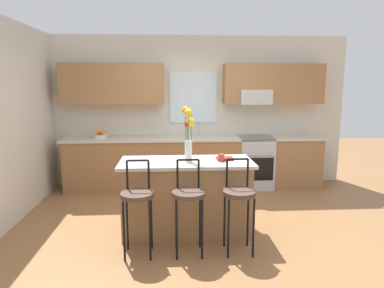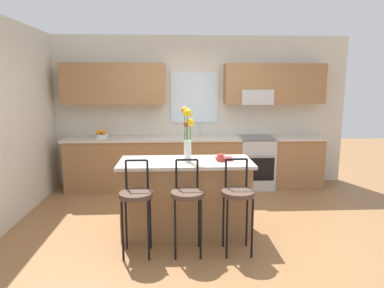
{
  "view_description": "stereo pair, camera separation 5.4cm",
  "coord_description": "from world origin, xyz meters",
  "px_view_note": "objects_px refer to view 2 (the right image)",
  "views": [
    {
      "loc": [
        -0.42,
        -4.28,
        1.85
      ],
      "look_at": [
        -0.12,
        0.55,
        1.0
      ],
      "focal_mm": 32.1,
      "sensor_mm": 36.0,
      "label": 1
    },
    {
      "loc": [
        -0.37,
        -4.28,
        1.85
      ],
      "look_at": [
        -0.12,
        0.55,
        1.0
      ],
      "focal_mm": 32.1,
      "sensor_mm": 36.0,
      "label": 2
    }
  ],
  "objects_px": {
    "oven_range": "(255,162)",
    "mug_ceramic": "(221,158)",
    "fruit_bowl_oranges": "(101,135)",
    "bar_stool_near": "(136,199)",
    "flower_vase": "(188,132)",
    "bar_stool_middle": "(187,198)",
    "cookbook": "(224,159)",
    "kitchen_island": "(186,196)",
    "bar_stool_far": "(238,197)"
  },
  "relations": [
    {
      "from": "oven_range",
      "to": "fruit_bowl_oranges",
      "type": "xyz_separation_m",
      "value": [
        -2.73,
        0.03,
        0.51
      ]
    },
    {
      "from": "bar_stool_middle",
      "to": "oven_range",
      "type": "bearing_deg",
      "value": 61.36
    },
    {
      "from": "oven_range",
      "to": "mug_ceramic",
      "type": "bearing_deg",
      "value": -115.12
    },
    {
      "from": "cookbook",
      "to": "kitchen_island",
      "type": "bearing_deg",
      "value": -177.2
    },
    {
      "from": "fruit_bowl_oranges",
      "to": "bar_stool_far",
      "type": "bearing_deg",
      "value": -51.19
    },
    {
      "from": "bar_stool_far",
      "to": "fruit_bowl_oranges",
      "type": "distance_m",
      "value": 3.15
    },
    {
      "from": "flower_vase",
      "to": "mug_ceramic",
      "type": "relative_size",
      "value": 7.44
    },
    {
      "from": "bar_stool_far",
      "to": "mug_ceramic",
      "type": "relative_size",
      "value": 11.58
    },
    {
      "from": "cookbook",
      "to": "bar_stool_far",
      "type": "bearing_deg",
      "value": -83.03
    },
    {
      "from": "bar_stool_middle",
      "to": "cookbook",
      "type": "distance_m",
      "value": 0.81
    },
    {
      "from": "cookbook",
      "to": "fruit_bowl_oranges",
      "type": "bearing_deg",
      "value": 135.51
    },
    {
      "from": "flower_vase",
      "to": "cookbook",
      "type": "relative_size",
      "value": 3.35
    },
    {
      "from": "fruit_bowl_oranges",
      "to": "bar_stool_middle",
      "type": "bearing_deg",
      "value": -59.92
    },
    {
      "from": "flower_vase",
      "to": "oven_range",
      "type": "bearing_deg",
      "value": 55.91
    },
    {
      "from": "kitchen_island",
      "to": "flower_vase",
      "type": "height_order",
      "value": "flower_vase"
    },
    {
      "from": "bar_stool_near",
      "to": "bar_stool_far",
      "type": "distance_m",
      "value": 1.1
    },
    {
      "from": "bar_stool_far",
      "to": "mug_ceramic",
      "type": "distance_m",
      "value": 0.62
    },
    {
      "from": "bar_stool_middle",
      "to": "cookbook",
      "type": "xyz_separation_m",
      "value": [
        0.48,
        0.58,
        0.3
      ]
    },
    {
      "from": "oven_range",
      "to": "kitchen_island",
      "type": "xyz_separation_m",
      "value": [
        -1.32,
        -1.85,
        0.0
      ]
    },
    {
      "from": "bar_stool_middle",
      "to": "fruit_bowl_oranges",
      "type": "distance_m",
      "value": 2.84
    },
    {
      "from": "bar_stool_middle",
      "to": "flower_vase",
      "type": "distance_m",
      "value": 0.82
    },
    {
      "from": "cookbook",
      "to": "fruit_bowl_oranges",
      "type": "relative_size",
      "value": 0.83
    },
    {
      "from": "oven_range",
      "to": "bar_stool_near",
      "type": "height_order",
      "value": "bar_stool_near"
    },
    {
      "from": "kitchen_island",
      "to": "bar_stool_near",
      "type": "relative_size",
      "value": 1.56
    },
    {
      "from": "bar_stool_middle",
      "to": "bar_stool_far",
      "type": "xyz_separation_m",
      "value": [
        0.55,
        0.0,
        0.0
      ]
    },
    {
      "from": "flower_vase",
      "to": "mug_ceramic",
      "type": "bearing_deg",
      "value": 0.82
    },
    {
      "from": "bar_stool_middle",
      "to": "bar_stool_far",
      "type": "bearing_deg",
      "value": 0.0
    },
    {
      "from": "bar_stool_near",
      "to": "fruit_bowl_oranges",
      "type": "height_order",
      "value": "fruit_bowl_oranges"
    },
    {
      "from": "bar_stool_far",
      "to": "flower_vase",
      "type": "height_order",
      "value": "flower_vase"
    },
    {
      "from": "cookbook",
      "to": "flower_vase",
      "type": "bearing_deg",
      "value": -169.66
    },
    {
      "from": "bar_stool_near",
      "to": "flower_vase",
      "type": "xyz_separation_m",
      "value": [
        0.57,
        0.5,
        0.66
      ]
    },
    {
      "from": "oven_range",
      "to": "bar_stool_far",
      "type": "xyz_separation_m",
      "value": [
        -0.77,
        -2.41,
        0.18
      ]
    },
    {
      "from": "bar_stool_middle",
      "to": "mug_ceramic",
      "type": "relative_size",
      "value": 11.58
    },
    {
      "from": "bar_stool_far",
      "to": "cookbook",
      "type": "distance_m",
      "value": 0.66
    },
    {
      "from": "oven_range",
      "to": "mug_ceramic",
      "type": "height_order",
      "value": "mug_ceramic"
    },
    {
      "from": "bar_stool_near",
      "to": "flower_vase",
      "type": "height_order",
      "value": "flower_vase"
    },
    {
      "from": "oven_range",
      "to": "flower_vase",
      "type": "xyz_separation_m",
      "value": [
        -1.3,
        -1.91,
        0.83
      ]
    },
    {
      "from": "bar_stool_middle",
      "to": "bar_stool_far",
      "type": "distance_m",
      "value": 0.55
    },
    {
      "from": "bar_stool_middle",
      "to": "cookbook",
      "type": "relative_size",
      "value": 5.21
    },
    {
      "from": "kitchen_island",
      "to": "bar_stool_far",
      "type": "xyz_separation_m",
      "value": [
        0.55,
        -0.56,
        0.17
      ]
    },
    {
      "from": "bar_stool_middle",
      "to": "fruit_bowl_oranges",
      "type": "height_order",
      "value": "fruit_bowl_oranges"
    },
    {
      "from": "bar_stool_far",
      "to": "fruit_bowl_oranges",
      "type": "xyz_separation_m",
      "value": [
        -1.96,
        2.44,
        0.34
      ]
    },
    {
      "from": "flower_vase",
      "to": "cookbook",
      "type": "bearing_deg",
      "value": 10.34
    },
    {
      "from": "flower_vase",
      "to": "mug_ceramic",
      "type": "height_order",
      "value": "flower_vase"
    },
    {
      "from": "bar_stool_near",
      "to": "cookbook",
      "type": "height_order",
      "value": "bar_stool_near"
    },
    {
      "from": "flower_vase",
      "to": "fruit_bowl_oranges",
      "type": "height_order",
      "value": "flower_vase"
    },
    {
      "from": "flower_vase",
      "to": "fruit_bowl_oranges",
      "type": "distance_m",
      "value": 2.44
    },
    {
      "from": "bar_stool_middle",
      "to": "flower_vase",
      "type": "height_order",
      "value": "flower_vase"
    },
    {
      "from": "kitchen_island",
      "to": "flower_vase",
      "type": "relative_size",
      "value": 2.43
    },
    {
      "from": "mug_ceramic",
      "to": "cookbook",
      "type": "relative_size",
      "value": 0.45
    }
  ]
}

